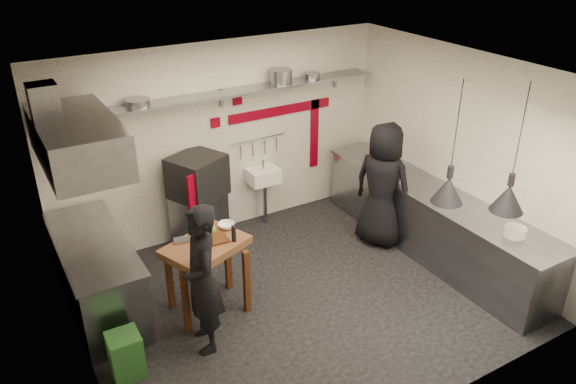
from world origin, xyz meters
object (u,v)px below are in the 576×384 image
oven_stand (200,219)px  green_bin (126,355)px  chef_left (202,280)px  prep_table (208,277)px  chef_right (383,185)px  combi_oven (197,176)px

oven_stand → green_bin: oven_stand is taller
oven_stand → chef_left: chef_left is taller
oven_stand → chef_left: 2.18m
prep_table → chef_right: size_ratio=0.51×
oven_stand → combi_oven: combi_oven is taller
green_bin → chef_right: (3.90, 0.76, 0.65)m
oven_stand → chef_right: size_ratio=0.44×
oven_stand → green_bin: bearing=-154.5°
chef_left → chef_right: (3.02, 0.75, 0.05)m
combi_oven → chef_left: chef_left is taller
oven_stand → combi_oven: 0.69m
chef_right → green_bin: bearing=79.9°
green_bin → chef_left: (0.88, 0.01, 0.61)m
prep_table → chef_right: 2.79m
combi_oven → chef_left: size_ratio=0.38×
green_bin → chef_right: 4.03m
green_bin → chef_left: bearing=0.7°
green_bin → chef_left: size_ratio=0.29×
combi_oven → prep_table: size_ratio=0.72×
prep_table → oven_stand: bearing=49.5°
green_bin → combi_oven: bearing=49.9°
chef_left → chef_right: size_ratio=0.95×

